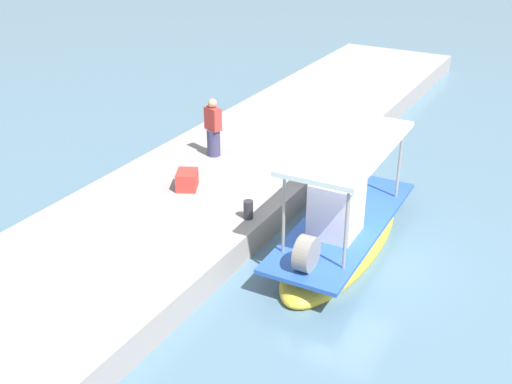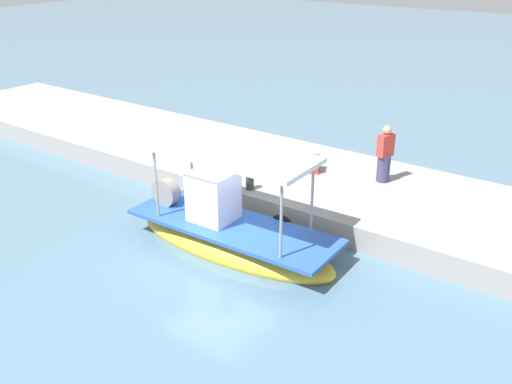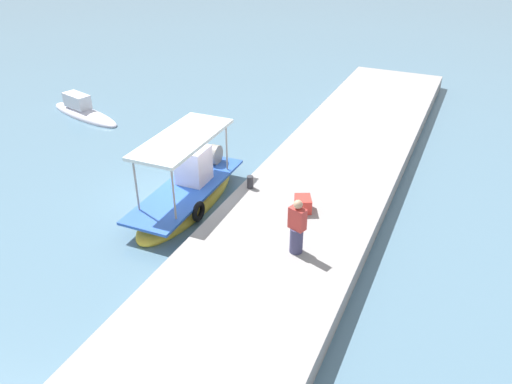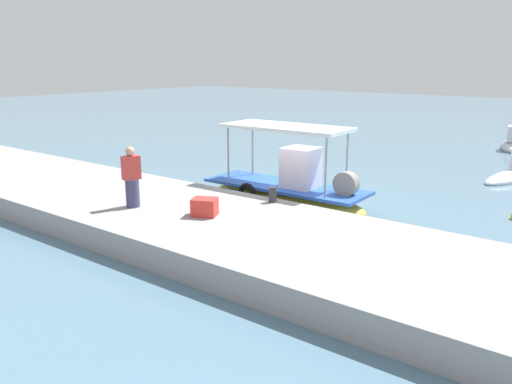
% 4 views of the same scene
% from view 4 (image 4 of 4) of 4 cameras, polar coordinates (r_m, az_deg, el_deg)
% --- Properties ---
extents(ground_plane, '(120.00, 120.00, 0.00)m').
position_cam_4_polar(ground_plane, '(18.22, 4.33, -1.40)').
color(ground_plane, slate).
extents(dock_quay, '(36.00, 5.20, 0.71)m').
position_cam_4_polar(dock_quay, '(14.73, -5.28, -3.80)').
color(dock_quay, '#9B9694').
rests_on(dock_quay, ground_plane).
extents(main_fishing_boat, '(6.12, 2.14, 3.10)m').
position_cam_4_polar(main_fishing_boat, '(18.10, 3.46, 0.09)').
color(main_fishing_boat, gold).
rests_on(main_fishing_boat, ground_plane).
extents(fisherman_near_bollard, '(0.50, 0.57, 1.78)m').
position_cam_4_polar(fisherman_near_bollard, '(15.59, -13.40, 1.30)').
color(fisherman_near_bollard, '#3D3D60').
rests_on(fisherman_near_bollard, dock_quay).
extents(mooring_bollard, '(0.24, 0.24, 0.47)m').
position_cam_4_polar(mooring_bollard, '(15.80, 1.83, -0.28)').
color(mooring_bollard, '#2D2D33').
rests_on(mooring_bollard, dock_quay).
extents(cargo_crate, '(0.83, 0.77, 0.49)m').
position_cam_4_polar(cargo_crate, '(14.50, -5.63, -1.64)').
color(cargo_crate, red).
rests_on(cargo_crate, dock_quay).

